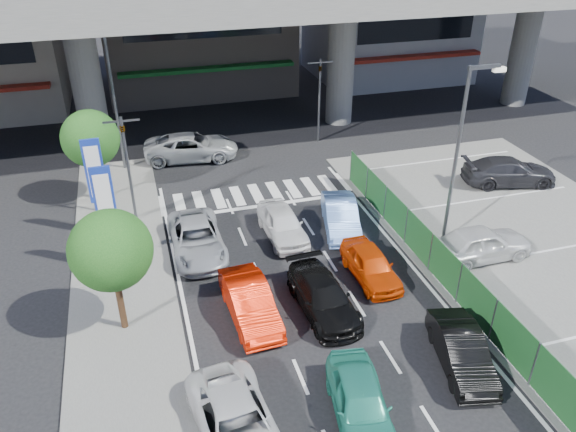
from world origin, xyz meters
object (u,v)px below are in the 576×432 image
object	(u,v)px
traffic_light_right	(320,80)
kei_truck_front_right	(341,216)
taxi_teal_mid	(361,402)
tree_far	(90,139)
street_lamp_left	(116,87)
wagon_silver_front_left	(197,239)
taxi_orange_right	(371,265)
parked_sedan_white	(481,243)
crossing_wagon_silver	(191,147)
sedan_white_mid_left	(237,425)
street_lamp_right	(462,144)
traffic_light_left	(125,144)
signboard_near	(105,205)
tree_near	(111,251)
sedan_black_mid	(323,296)
hatch_black_mid_right	(462,351)
traffic_cone	(429,247)
sedan_white_front_mid	(283,224)
taxi_orange_left	(250,302)
signboard_far	(95,174)
parked_sedan_dgrey	(509,171)

from	to	relation	value
traffic_light_right	kei_truck_front_right	world-z (taller)	traffic_light_right
taxi_teal_mid	tree_far	bearing A→B (deg)	123.57
street_lamp_left	wagon_silver_front_left	size ratio (longest dim) A/B	1.67
street_lamp_left	taxi_orange_right	world-z (taller)	street_lamp_left
street_lamp_left	taxi_orange_right	bearing A→B (deg)	-56.21
kei_truck_front_right	parked_sedan_white	size ratio (longest dim) A/B	0.96
taxi_teal_mid	crossing_wagon_silver	world-z (taller)	crossing_wagon_silver
taxi_teal_mid	street_lamp_left	bearing A→B (deg)	115.97
tree_far	taxi_teal_mid	world-z (taller)	tree_far
street_lamp_left	sedan_white_mid_left	size ratio (longest dim) A/B	1.72
street_lamp_right	crossing_wagon_silver	xyz separation A→B (m)	(-9.78, 12.45, -4.01)
traffic_light_left	signboard_near	bearing A→B (deg)	-104.02
tree_near	sedan_black_mid	bearing A→B (deg)	-7.78
signboard_near	hatch_black_mid_right	xyz separation A→B (m)	(10.84, -8.98, -2.43)
traffic_light_right	sedan_black_mid	xyz separation A→B (m)	(-5.28, -15.99, -3.30)
parked_sedan_white	traffic_cone	world-z (taller)	parked_sedan_white
sedan_white_front_mid	signboard_near	bearing A→B (deg)	-178.05
kei_truck_front_right	parked_sedan_white	world-z (taller)	parked_sedan_white
crossing_wagon_silver	taxi_orange_left	bearing A→B (deg)	-172.98
tree_near	sedan_white_mid_left	bearing A→B (deg)	-63.32
crossing_wagon_silver	parked_sedan_white	world-z (taller)	parked_sedan_white
signboard_far	parked_sedan_dgrey	distance (m)	21.06
sedan_white_mid_left	crossing_wagon_silver	size ratio (longest dim) A/B	0.86
signboard_far	crossing_wagon_silver	bearing A→B (deg)	56.20
sedan_white_front_mid	traffic_cone	bearing A→B (deg)	-31.59
taxi_orange_left	kei_truck_front_right	distance (m)	7.43
signboard_near	tree_far	bearing A→B (deg)	95.27
hatch_black_mid_right	signboard_near	bearing A→B (deg)	152.62
traffic_light_left	parked_sedan_dgrey	xyz separation A→B (m)	(19.52, -1.75, -3.16)
street_lamp_left	tree_far	xyz separation A→B (m)	(-1.47, -3.50, -1.38)
tree_near	crossing_wagon_silver	world-z (taller)	tree_near
signboard_near	wagon_silver_front_left	bearing A→B (deg)	5.60
street_lamp_left	taxi_orange_right	xyz separation A→B (m)	(9.08, -13.57, -4.14)
sedan_black_mid	crossing_wagon_silver	xyz separation A→B (m)	(-2.83, 15.44, 0.12)
street_lamp_right	parked_sedan_dgrey	bearing A→B (deg)	34.66
street_lamp_right	hatch_black_mid_right	size ratio (longest dim) A/B	2.08
sedan_black_mid	wagon_silver_front_left	bearing A→B (deg)	123.48
street_lamp_left	taxi_teal_mid	size ratio (longest dim) A/B	2.00
parked_sedan_white	traffic_cone	xyz separation A→B (m)	(-1.90, 0.89, -0.39)
signboard_far	crossing_wagon_silver	world-z (taller)	signboard_far
taxi_teal_mid	hatch_black_mid_right	bearing A→B (deg)	24.85
hatch_black_mid_right	crossing_wagon_silver	distance (m)	20.41
taxi_orange_right	street_lamp_left	bearing A→B (deg)	122.74
tree_far	traffic_cone	world-z (taller)	tree_far
signboard_near	tree_near	size ratio (longest dim) A/B	0.98
taxi_teal_mid	parked_sedan_white	xyz separation A→B (m)	(8.20, 6.47, 0.12)
street_lamp_left	hatch_black_mid_right	world-z (taller)	street_lamp_left
tree_near	sedan_white_mid_left	size ratio (longest dim) A/B	1.03
traffic_light_right	street_lamp_right	bearing A→B (deg)	-82.66
wagon_silver_front_left	hatch_black_mid_right	bearing A→B (deg)	-51.42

